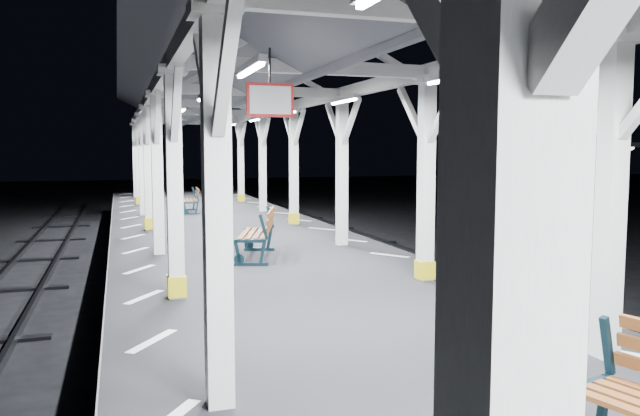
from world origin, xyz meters
TOP-DOWN VIEW (x-y plane):
  - ground at (0.00, 0.00)m, footprint 120.00×120.00m
  - platform at (0.00, 0.00)m, footprint 6.00×50.00m
  - hazard_stripes_left at (-2.45, 0.00)m, footprint 1.00×48.00m
  - hazard_stripes_right at (2.45, 0.00)m, footprint 1.00×48.00m
  - canopy at (0.00, -0.02)m, footprint 5.40×49.00m
  - bench_mid at (-0.11, 4.91)m, footprint 1.17×1.91m
  - bench_far at (-0.37, 14.42)m, footprint 0.65×1.55m

SIDE VIEW (x-z plane):
  - ground at x=0.00m, z-range 0.00..0.00m
  - platform at x=0.00m, z-range 0.00..1.00m
  - hazard_stripes_left at x=-2.45m, z-range 1.00..1.01m
  - hazard_stripes_right at x=2.45m, z-range 1.00..1.01m
  - bench_far at x=-0.37m, z-range 1.03..1.85m
  - bench_mid at x=-0.11m, z-range 1.03..2.01m
  - canopy at x=0.00m, z-range 2.23..6.88m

